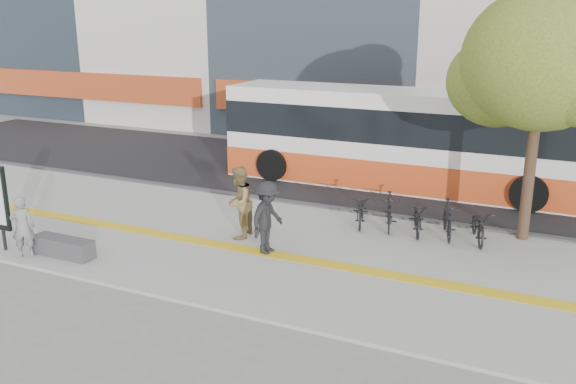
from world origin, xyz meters
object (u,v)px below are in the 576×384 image
at_px(pedestrian_tan, 239,202).
at_px(seated_woman, 23,227).
at_px(street_tree, 541,63).
at_px(bus, 401,142).
at_px(pedestrian_dark, 267,218).
at_px(bench, 63,247).

bearing_deg(pedestrian_tan, seated_woman, -55.59).
height_order(street_tree, bus, street_tree).
xyz_separation_m(pedestrian_tan, pedestrian_dark, (1.15, -0.66, -0.05)).
bearing_deg(pedestrian_dark, seated_woman, 122.71).
relative_size(bench, street_tree, 0.25).
height_order(bench, pedestrian_dark, pedestrian_dark).
bearing_deg(street_tree, bus, 139.07).
relative_size(bus, pedestrian_tan, 6.40).
xyz_separation_m(bus, seated_woman, (-6.34, -10.10, -0.73)).
bearing_deg(pedestrian_tan, bench, -52.84).
bearing_deg(bus, bench, -119.72).
bearing_deg(street_tree, pedestrian_dark, -145.45).
height_order(bus, seated_woman, bus).
bearing_deg(bench, bus, 60.28).
relative_size(bus, seated_woman, 8.04).
bearing_deg(pedestrian_tan, bus, 155.19).
xyz_separation_m(street_tree, pedestrian_dark, (-5.47, -3.77, -3.55)).
height_order(bench, street_tree, street_tree).
height_order(pedestrian_tan, pedestrian_dark, pedestrian_tan).
bearing_deg(bench, pedestrian_dark, 27.60).
distance_m(pedestrian_tan, pedestrian_dark, 1.32).
distance_m(bench, pedestrian_tan, 4.35).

